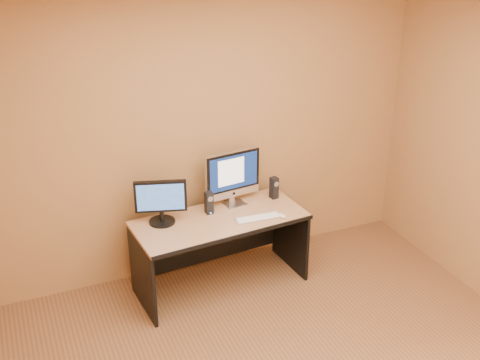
# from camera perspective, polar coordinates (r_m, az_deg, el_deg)

# --- Properties ---
(walls) EXTENTS (4.00, 4.00, 2.60)m
(walls) POSITION_cam_1_polar(r_m,az_deg,el_deg) (3.57, 7.44, -5.81)
(walls) COLOR #9A653E
(walls) RESTS_ON ground
(ceiling) EXTENTS (4.00, 4.00, 0.00)m
(ceiling) POSITION_cam_1_polar(r_m,az_deg,el_deg) (3.11, 8.79, 15.21)
(ceiling) COLOR white
(ceiling) RESTS_ON walls
(desk) EXTENTS (1.50, 0.75, 0.67)m
(desk) POSITION_cam_1_polar(r_m,az_deg,el_deg) (5.26, -1.86, -6.90)
(desk) COLOR #A87754
(desk) RESTS_ON ground
(imac) EXTENTS (0.54, 0.25, 0.50)m
(imac) POSITION_cam_1_polar(r_m,az_deg,el_deg) (5.22, -0.56, 0.14)
(imac) COLOR #BABABE
(imac) RESTS_ON desk
(second_monitor) EXTENTS (0.48, 0.34, 0.38)m
(second_monitor) POSITION_cam_1_polar(r_m,az_deg,el_deg) (4.98, -7.51, -2.09)
(second_monitor) COLOR black
(second_monitor) RESTS_ON desk
(speaker_left) EXTENTS (0.07, 0.07, 0.20)m
(speaker_left) POSITION_cam_1_polar(r_m,az_deg,el_deg) (5.14, -2.96, -2.16)
(speaker_left) COLOR black
(speaker_left) RESTS_ON desk
(speaker_right) EXTENTS (0.07, 0.08, 0.20)m
(speaker_right) POSITION_cam_1_polar(r_m,az_deg,el_deg) (5.40, 3.24, -0.75)
(speaker_right) COLOR black
(speaker_right) RESTS_ON desk
(keyboard) EXTENTS (0.40, 0.13, 0.02)m
(keyboard) POSITION_cam_1_polar(r_m,az_deg,el_deg) (5.09, 1.74, -3.61)
(keyboard) COLOR #BCBBC0
(keyboard) RESTS_ON desk
(mouse) EXTENTS (0.06, 0.10, 0.03)m
(mouse) POSITION_cam_1_polar(r_m,az_deg,el_deg) (5.12, 3.97, -3.36)
(mouse) COLOR silver
(mouse) RESTS_ON desk
(cable_a) EXTENTS (0.08, 0.19, 0.01)m
(cable_a) POSITION_cam_1_polar(r_m,az_deg,el_deg) (5.38, -0.01, -1.95)
(cable_a) COLOR black
(cable_a) RESTS_ON desk
(cable_b) EXTENTS (0.06, 0.16, 0.01)m
(cable_b) POSITION_cam_1_polar(r_m,az_deg,el_deg) (5.37, -1.41, -2.03)
(cable_b) COLOR black
(cable_b) RESTS_ON desk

